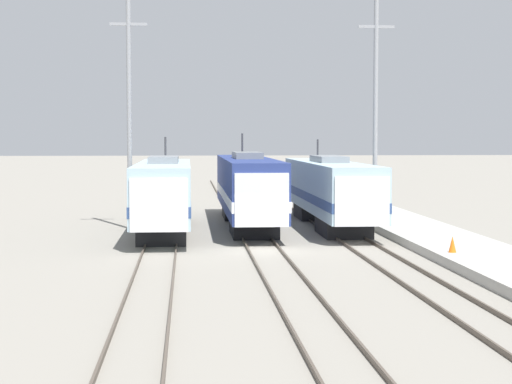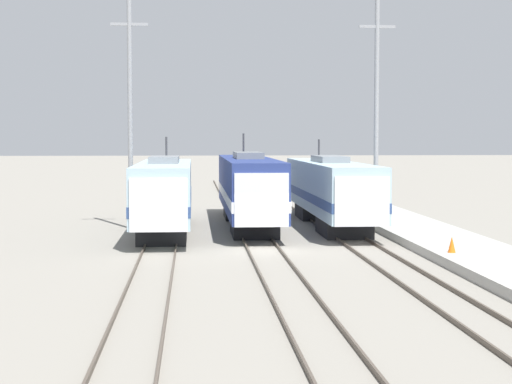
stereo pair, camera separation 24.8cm
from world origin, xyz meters
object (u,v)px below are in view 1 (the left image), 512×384
(locomotive_far_left, at_px, (164,194))
(catenary_tower_left, at_px, (129,108))
(locomotive_far_right, at_px, (330,190))
(catenary_tower_right, at_px, (375,109))
(locomotive_center, at_px, (248,189))
(traffic_cone, at_px, (452,244))

(locomotive_far_left, relative_size, catenary_tower_left, 1.29)
(locomotive_far_right, relative_size, catenary_tower_right, 1.48)
(locomotive_center, relative_size, catenary_tower_left, 1.51)
(locomotive_far_left, xyz_separation_m, catenary_tower_left, (-1.94, 2.87, 4.56))
(locomotive_far_left, bearing_deg, locomotive_far_right, 17.28)
(locomotive_far_left, relative_size, locomotive_far_right, 0.87)
(locomotive_far_left, height_order, traffic_cone, locomotive_far_left)
(catenary_tower_right, bearing_deg, locomotive_far_left, -166.37)
(catenary_tower_left, bearing_deg, catenary_tower_right, 0.00)
(locomotive_far_left, height_order, catenary_tower_right, catenary_tower_right)
(catenary_tower_left, distance_m, traffic_cone, 20.53)
(locomotive_center, xyz_separation_m, locomotive_far_right, (4.63, -0.37, -0.10))
(traffic_cone, bearing_deg, locomotive_far_right, 100.89)
(locomotive_far_left, relative_size, locomotive_center, 0.85)
(locomotive_center, bearing_deg, locomotive_far_left, -144.93)
(locomotive_far_right, distance_m, catenary_tower_right, 5.25)
(catenary_tower_left, bearing_deg, locomotive_center, 3.36)
(catenary_tower_right, bearing_deg, traffic_cone, -89.50)
(locomotive_far_left, xyz_separation_m, catenary_tower_right, (11.82, 2.87, 4.56))
(catenary_tower_right, bearing_deg, locomotive_center, 176.93)
(catenary_tower_right, bearing_deg, locomotive_far_right, 179.67)
(locomotive_far_left, xyz_separation_m, locomotive_center, (4.63, 3.25, 0.07))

